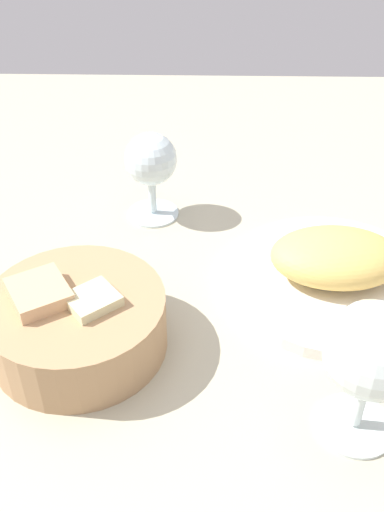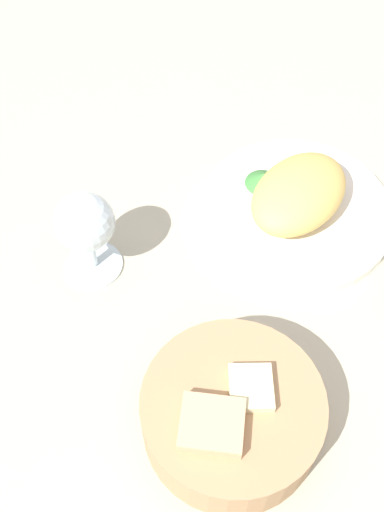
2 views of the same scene
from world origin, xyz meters
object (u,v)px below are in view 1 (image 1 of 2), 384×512
(plate, at_px, (332,280))
(wine_glass_far, at_px, (373,355))
(wine_glass_near, at_px, (151,164))
(bread_basket, at_px, (75,321))

(plate, height_order, wine_glass_far, wine_glass_far)
(plate, xyz_separation_m, wine_glass_far, (0.01, 0.19, 0.08))
(plate, relative_size, wine_glass_near, 2.07)
(bread_basket, height_order, wine_glass_far, wine_glass_far)
(wine_glass_near, distance_m, wine_glass_far, 0.38)
(plate, relative_size, bread_basket, 1.37)
(plate, height_order, bread_basket, bread_basket)
(plate, height_order, wine_glass_near, wine_glass_near)
(bread_basket, height_order, wine_glass_near, wine_glass_near)
(wine_glass_far, bearing_deg, bread_basket, -19.72)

